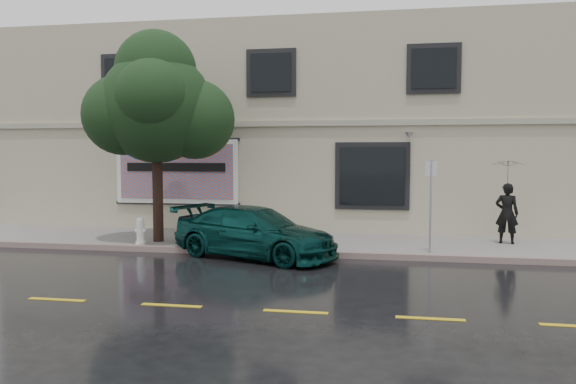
% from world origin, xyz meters
% --- Properties ---
extents(ground, '(90.00, 90.00, 0.00)m').
position_xyz_m(ground, '(0.00, 0.00, 0.00)').
color(ground, black).
rests_on(ground, ground).
extents(sidewalk, '(20.00, 3.50, 0.15)m').
position_xyz_m(sidewalk, '(0.00, 3.25, 0.07)').
color(sidewalk, gray).
rests_on(sidewalk, ground).
extents(curb, '(20.00, 0.18, 0.16)m').
position_xyz_m(curb, '(0.00, 1.50, 0.07)').
color(curb, gray).
rests_on(curb, ground).
extents(road_marking, '(19.00, 0.12, 0.01)m').
position_xyz_m(road_marking, '(0.00, -3.50, 0.01)').
color(road_marking, gold).
rests_on(road_marking, ground).
extents(building, '(20.00, 8.12, 7.00)m').
position_xyz_m(building, '(0.00, 9.00, 3.50)').
color(building, '#B5A991').
rests_on(building, ground).
extents(billboard, '(4.30, 0.16, 2.20)m').
position_xyz_m(billboard, '(-3.20, 4.92, 2.05)').
color(billboard, white).
rests_on(billboard, ground).
extents(car, '(4.85, 3.46, 1.29)m').
position_xyz_m(car, '(0.36, 1.20, 0.65)').
color(car, '#08302D').
rests_on(car, ground).
extents(pedestrian, '(0.70, 0.54, 1.69)m').
position_xyz_m(pedestrian, '(6.95, 3.68, 0.99)').
color(pedestrian, black).
rests_on(pedestrian, sidewalk).
extents(umbrella, '(1.04, 1.04, 0.66)m').
position_xyz_m(umbrella, '(6.95, 3.68, 2.17)').
color(umbrella, black).
rests_on(umbrella, pedestrian).
extents(street_tree, '(3.14, 3.14, 5.37)m').
position_xyz_m(street_tree, '(-2.74, 2.33, 3.94)').
color(street_tree, black).
rests_on(street_tree, sidewalk).
extents(fire_hydrant, '(0.31, 0.29, 0.75)m').
position_xyz_m(fire_hydrant, '(-3.04, 1.80, 0.51)').
color(fire_hydrant, white).
rests_on(fire_hydrant, sidewalk).
extents(sign_pole, '(0.29, 0.06, 2.35)m').
position_xyz_m(sign_pole, '(4.75, 1.79, 1.58)').
color(sign_pole, '#92949A').
rests_on(sign_pole, sidewalk).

